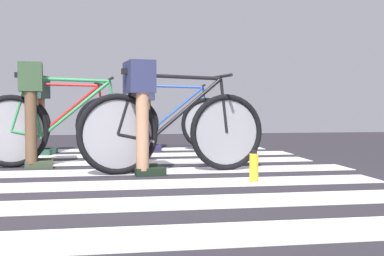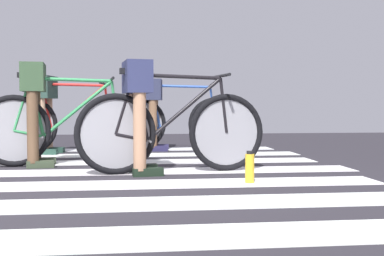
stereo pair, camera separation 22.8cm
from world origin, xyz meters
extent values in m
cube|color=#29262D|center=(0.00, 0.00, 0.01)|extent=(18.00, 14.00, 0.02)
cube|color=silver|center=(0.11, -1.29, 0.02)|extent=(5.20, 0.44, 0.00)
cube|color=silver|center=(0.14, -0.50, 0.02)|extent=(5.20, 0.44, 0.00)
cube|color=silver|center=(-0.11, 0.25, 0.02)|extent=(5.20, 0.44, 0.00)
cube|color=silver|center=(0.01, 1.00, 0.02)|extent=(5.20, 0.44, 0.00)
cube|color=silver|center=(-0.09, 1.77, 0.02)|extent=(5.20, 0.44, 0.00)
cube|color=silver|center=(-0.02, 2.52, 0.02)|extent=(5.20, 0.44, 0.00)
cube|color=silver|center=(-0.14, 3.30, 0.02)|extent=(5.20, 0.44, 0.00)
torus|color=black|center=(0.39, 0.81, 0.38)|extent=(0.72, 0.16, 0.72)
torus|color=black|center=(1.40, 0.96, 0.38)|extent=(0.72, 0.16, 0.72)
cylinder|color=gray|center=(0.39, 0.81, 0.38)|extent=(0.60, 0.09, 0.61)
cylinder|color=gray|center=(1.40, 0.96, 0.38)|extent=(0.60, 0.09, 0.61)
cylinder|color=black|center=(0.94, 0.89, 0.89)|extent=(0.80, 0.15, 0.05)
cylinder|color=black|center=(1.00, 0.90, 0.60)|extent=(0.70, 0.13, 0.59)
cylinder|color=black|center=(0.60, 0.84, 0.61)|extent=(0.16, 0.06, 0.59)
cylinder|color=black|center=(0.52, 0.83, 0.35)|extent=(0.29, 0.07, 0.09)
cylinder|color=black|center=(0.47, 0.82, 0.64)|extent=(0.19, 0.05, 0.53)
cylinder|color=black|center=(1.37, 0.95, 0.63)|extent=(0.09, 0.04, 0.50)
cube|color=black|center=(0.54, 0.83, 0.93)|extent=(0.25, 0.12, 0.05)
cylinder|color=black|center=(1.34, 0.95, 0.90)|extent=(0.10, 0.52, 0.03)
cylinder|color=#4C4C51|center=(0.66, 0.85, 0.32)|extent=(0.07, 0.34, 0.02)
cylinder|color=#A87A5B|center=(0.55, 0.98, 0.52)|extent=(0.11, 0.11, 0.91)
cylinder|color=#A87A5B|center=(0.59, 0.70, 0.52)|extent=(0.11, 0.11, 0.91)
cube|color=#262B4E|center=(0.57, 0.84, 0.88)|extent=(0.28, 0.44, 0.28)
cube|color=black|center=(0.62, 0.99, 0.06)|extent=(0.27, 0.14, 0.07)
cube|color=black|center=(0.66, 0.71, 0.06)|extent=(0.27, 0.14, 0.07)
torus|color=black|center=(-0.64, 1.51, 0.38)|extent=(0.72, 0.13, 0.72)
torus|color=black|center=(0.38, 1.61, 0.38)|extent=(0.72, 0.13, 0.72)
cylinder|color=gray|center=(-0.64, 1.51, 0.38)|extent=(0.60, 0.07, 0.61)
cylinder|color=gray|center=(0.38, 1.61, 0.38)|extent=(0.60, 0.07, 0.61)
cylinder|color=#31894F|center=(-0.08, 1.57, 0.89)|extent=(0.80, 0.12, 0.05)
cylinder|color=#31894F|center=(-0.02, 1.57, 0.60)|extent=(0.70, 0.11, 0.59)
cylinder|color=#31894F|center=(-0.42, 1.53, 0.61)|extent=(0.16, 0.05, 0.59)
cylinder|color=#31894F|center=(-0.50, 1.52, 0.35)|extent=(0.29, 0.06, 0.09)
cylinder|color=#31894F|center=(-0.56, 1.51, 0.64)|extent=(0.19, 0.04, 0.53)
cylinder|color=#31894F|center=(0.35, 1.61, 0.63)|extent=(0.09, 0.04, 0.50)
cube|color=black|center=(-0.48, 1.52, 0.93)|extent=(0.25, 0.11, 0.05)
cylinder|color=black|center=(0.32, 1.61, 0.90)|extent=(0.08, 0.52, 0.03)
cylinder|color=#4C4C51|center=(-0.36, 1.54, 0.32)|extent=(0.06, 0.34, 0.02)
cylinder|color=brown|center=(-0.46, 1.67, 0.54)|extent=(0.11, 0.11, 0.94)
cylinder|color=brown|center=(-0.43, 1.39, 0.54)|extent=(0.11, 0.11, 0.94)
cube|color=#2E452D|center=(-0.45, 1.53, 0.91)|extent=(0.26, 0.43, 0.28)
cube|color=#35412E|center=(-0.39, 1.67, 0.06)|extent=(0.27, 0.13, 0.07)
cube|color=#35412E|center=(-0.36, 1.39, 0.06)|extent=(0.27, 0.13, 0.07)
torus|color=black|center=(-0.77, 2.88, 0.38)|extent=(0.72, 0.17, 0.72)
torus|color=black|center=(0.24, 2.72, 0.38)|extent=(0.72, 0.17, 0.72)
cylinder|color=gray|center=(-0.77, 2.88, 0.38)|extent=(0.60, 0.10, 0.61)
cylinder|color=gray|center=(0.24, 2.72, 0.38)|extent=(0.60, 0.10, 0.61)
cylinder|color=red|center=(-0.21, 2.79, 0.89)|extent=(0.80, 0.16, 0.05)
cylinder|color=red|center=(-0.15, 2.78, 0.60)|extent=(0.70, 0.14, 0.59)
cylinder|color=red|center=(-0.55, 2.84, 0.61)|extent=(0.16, 0.06, 0.59)
cylinder|color=red|center=(-0.63, 2.85, 0.35)|extent=(0.29, 0.07, 0.09)
cylinder|color=red|center=(-0.69, 2.86, 0.64)|extent=(0.19, 0.05, 0.53)
cylinder|color=red|center=(0.21, 2.72, 0.63)|extent=(0.09, 0.04, 0.50)
cube|color=black|center=(-0.61, 2.85, 0.93)|extent=(0.25, 0.13, 0.05)
cylinder|color=black|center=(0.18, 2.73, 0.90)|extent=(0.11, 0.52, 0.03)
cylinder|color=#4C4C51|center=(-0.49, 2.83, 0.32)|extent=(0.07, 0.34, 0.02)
cylinder|color=tan|center=(-0.56, 2.98, 0.51)|extent=(0.11, 0.11, 0.89)
cylinder|color=tan|center=(-0.60, 2.71, 0.51)|extent=(0.11, 0.11, 0.89)
cube|color=#273F37|center=(-0.58, 2.85, 0.86)|extent=(0.28, 0.44, 0.28)
cube|color=#213F34|center=(-0.49, 2.97, 0.06)|extent=(0.27, 0.14, 0.07)
cube|color=#213F34|center=(-0.53, 2.70, 0.06)|extent=(0.27, 0.14, 0.07)
torus|color=black|center=(0.62, 3.19, 0.38)|extent=(0.72, 0.13, 0.72)
torus|color=black|center=(1.63, 3.08, 0.38)|extent=(0.72, 0.13, 0.72)
cylinder|color=gray|center=(0.62, 3.19, 0.38)|extent=(0.60, 0.07, 0.61)
cylinder|color=gray|center=(1.63, 3.08, 0.38)|extent=(0.60, 0.07, 0.61)
cylinder|color=#3055A9|center=(1.17, 3.13, 0.89)|extent=(0.80, 0.12, 0.05)
cylinder|color=#3055A9|center=(1.23, 3.13, 0.60)|extent=(0.70, 0.11, 0.59)
cylinder|color=#3055A9|center=(0.83, 3.17, 0.61)|extent=(0.16, 0.05, 0.59)
cylinder|color=#3055A9|center=(0.75, 3.18, 0.35)|extent=(0.29, 0.06, 0.09)
cylinder|color=#3055A9|center=(0.70, 3.18, 0.64)|extent=(0.19, 0.04, 0.53)
cylinder|color=#3055A9|center=(1.60, 3.09, 0.63)|extent=(0.09, 0.04, 0.50)
cube|color=black|center=(0.77, 3.17, 0.93)|extent=(0.25, 0.11, 0.05)
cylinder|color=black|center=(1.57, 3.09, 0.90)|extent=(0.08, 0.52, 0.03)
cylinder|color=#4C4C51|center=(0.89, 3.16, 0.32)|extent=(0.06, 0.34, 0.02)
cylinder|color=brown|center=(0.82, 3.31, 0.51)|extent=(0.11, 0.11, 0.87)
cylinder|color=brown|center=(0.79, 3.03, 0.51)|extent=(0.11, 0.11, 0.87)
cube|color=#292D48|center=(0.80, 3.17, 0.84)|extent=(0.26, 0.43, 0.28)
cube|color=#28244B|center=(0.89, 3.30, 0.06)|extent=(0.27, 0.13, 0.07)
cube|color=#28244B|center=(0.86, 3.02, 0.06)|extent=(0.27, 0.13, 0.07)
cylinder|color=gold|center=(1.44, 0.23, 0.13)|extent=(0.07, 0.07, 0.23)
cylinder|color=black|center=(1.44, 0.23, 0.26)|extent=(0.05, 0.05, 0.02)
camera|label=1|loc=(0.33, -3.54, 0.63)|focal=46.20mm
camera|label=2|loc=(0.56, -3.54, 0.63)|focal=46.20mm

